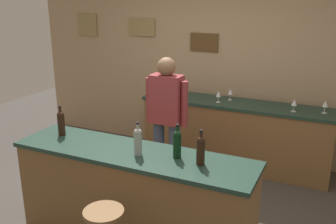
{
  "coord_description": "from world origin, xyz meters",
  "views": [
    {
      "loc": [
        1.64,
        -3.12,
        2.28
      ],
      "look_at": [
        -0.04,
        0.45,
        1.05
      ],
      "focal_mm": 40.55,
      "sensor_mm": 36.0,
      "label": 1
    }
  ],
  "objects": [
    {
      "name": "back_wall",
      "position": [
        -0.01,
        2.03,
        1.4
      ],
      "size": [
        6.0,
        0.09,
        2.8
      ],
      "color": "tan",
      "rests_on": "ground_plane"
    },
    {
      "name": "ground_plane",
      "position": [
        0.0,
        0.0,
        0.0
      ],
      "size": [
        10.0,
        10.0,
        0.0
      ],
      "primitive_type": "plane",
      "color": "#423D38"
    },
    {
      "name": "wine_glass_c",
      "position": [
        0.28,
        1.75,
        1.01
      ],
      "size": [
        0.07,
        0.07,
        0.16
      ],
      "color": "silver",
      "rests_on": "side_counter"
    },
    {
      "name": "coffee_mug",
      "position": [
        -0.59,
        1.58,
        0.95
      ],
      "size": [
        0.13,
        0.08,
        0.09
      ],
      "color": "#338C4C",
      "rests_on": "side_counter"
    },
    {
      "name": "wine_glass_d",
      "position": [
        1.14,
        1.56,
        1.01
      ],
      "size": [
        0.07,
        0.07,
        0.16
      ],
      "color": "silver",
      "rests_on": "side_counter"
    },
    {
      "name": "wine_glass_e",
      "position": [
        1.49,
        1.66,
        1.01
      ],
      "size": [
        0.07,
        0.07,
        0.16
      ],
      "color": "silver",
      "rests_on": "side_counter"
    },
    {
      "name": "bartender",
      "position": [
        -0.14,
        0.62,
        0.94
      ],
      "size": [
        0.52,
        0.21,
        1.62
      ],
      "color": "#384766",
      "rests_on": "ground_plane"
    },
    {
      "name": "wine_glass_a",
      "position": [
        -0.78,
        1.68,
        1.01
      ],
      "size": [
        0.07,
        0.07,
        0.16
      ],
      "color": "silver",
      "rests_on": "side_counter"
    },
    {
      "name": "bar_counter",
      "position": [
        0.0,
        -0.4,
        0.46
      ],
      "size": [
        2.29,
        0.6,
        0.92
      ],
      "color": "brown",
      "rests_on": "ground_plane"
    },
    {
      "name": "wine_bottle_c",
      "position": [
        0.42,
        -0.34,
        1.06
      ],
      "size": [
        0.07,
        0.07,
        0.31
      ],
      "color": "black",
      "rests_on": "bar_counter"
    },
    {
      "name": "wine_bottle_b",
      "position": [
        0.09,
        -0.44,
        1.06
      ],
      "size": [
        0.07,
        0.07,
        0.31
      ],
      "color": "#999E99",
      "rests_on": "bar_counter"
    },
    {
      "name": "wine_bottle_d",
      "position": [
        0.65,
        -0.39,
        1.06
      ],
      "size": [
        0.07,
        0.07,
        0.31
      ],
      "color": "black",
      "rests_on": "bar_counter"
    },
    {
      "name": "side_counter",
      "position": [
        0.4,
        1.65,
        0.45
      ],
      "size": [
        2.55,
        0.56,
        0.9
      ],
      "color": "brown",
      "rests_on": "ground_plane"
    },
    {
      "name": "wine_glass_b",
      "position": [
        0.17,
        1.56,
        1.01
      ],
      "size": [
        0.07,
        0.07,
        0.16
      ],
      "color": "silver",
      "rests_on": "side_counter"
    },
    {
      "name": "wine_bottle_a",
      "position": [
        -0.86,
        -0.33,
        1.06
      ],
      "size": [
        0.07,
        0.07,
        0.31
      ],
      "color": "black",
      "rests_on": "bar_counter"
    }
  ]
}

